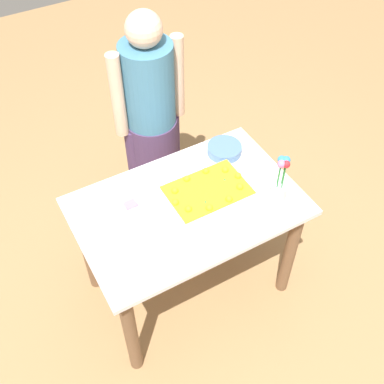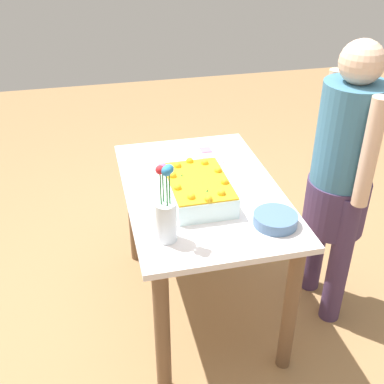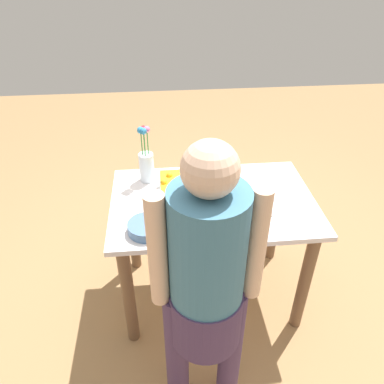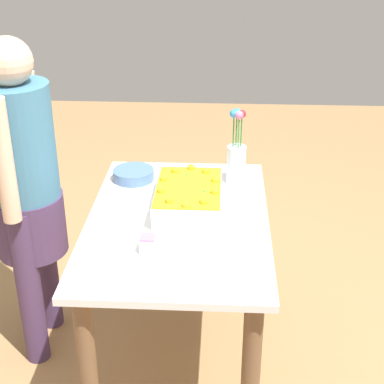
{
  "view_description": "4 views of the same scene",
  "coord_description": "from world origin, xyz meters",
  "px_view_note": "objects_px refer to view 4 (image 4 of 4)",
  "views": [
    {
      "loc": [
        -0.77,
        -1.41,
        2.64
      ],
      "look_at": [
        0.03,
        0.01,
        0.84
      ],
      "focal_mm": 45.0,
      "sensor_mm": 36.0,
      "label": 1
    },
    {
      "loc": [
        1.97,
        -0.51,
        1.99
      ],
      "look_at": [
        0.07,
        -0.07,
        0.8
      ],
      "focal_mm": 45.0,
      "sensor_mm": 36.0,
      "label": 2
    },
    {
      "loc": [
        0.28,
        1.7,
        2.02
      ],
      "look_at": [
        0.11,
        -0.07,
        0.78
      ],
      "focal_mm": 35.0,
      "sensor_mm": 36.0,
      "label": 3
    },
    {
      "loc": [
        -2.14,
        -0.17,
        1.95
      ],
      "look_at": [
        -0.02,
        -0.06,
        0.91
      ],
      "focal_mm": 55.0,
      "sensor_mm": 36.0,
      "label": 4
    }
  ],
  "objects_px": {
    "serving_plate_with_slice": "(148,248)",
    "person_standing": "(25,184)",
    "flower_vase": "(236,157)",
    "sheet_cake": "(189,197)",
    "fruit_bowl": "(134,175)",
    "cake_knife": "(222,273)"
  },
  "relations": [
    {
      "from": "serving_plate_with_slice",
      "to": "person_standing",
      "type": "height_order",
      "value": "person_standing"
    },
    {
      "from": "flower_vase",
      "to": "person_standing",
      "type": "xyz_separation_m",
      "value": [
        -0.24,
        0.92,
        -0.04
      ]
    },
    {
      "from": "cake_knife",
      "to": "fruit_bowl",
      "type": "xyz_separation_m",
      "value": [
        0.76,
        0.43,
        0.02
      ]
    },
    {
      "from": "flower_vase",
      "to": "person_standing",
      "type": "relative_size",
      "value": 0.24
    },
    {
      "from": "flower_vase",
      "to": "person_standing",
      "type": "height_order",
      "value": "person_standing"
    },
    {
      "from": "serving_plate_with_slice",
      "to": "fruit_bowl",
      "type": "relative_size",
      "value": 0.99
    },
    {
      "from": "sheet_cake",
      "to": "fruit_bowl",
      "type": "relative_size",
      "value": 2.1
    },
    {
      "from": "flower_vase",
      "to": "person_standing",
      "type": "distance_m",
      "value": 0.95
    },
    {
      "from": "serving_plate_with_slice",
      "to": "flower_vase",
      "type": "bearing_deg",
      "value": -27.59
    },
    {
      "from": "serving_plate_with_slice",
      "to": "sheet_cake",
      "type": "bearing_deg",
      "value": -19.83
    },
    {
      "from": "serving_plate_with_slice",
      "to": "fruit_bowl",
      "type": "bearing_deg",
      "value": 12.81
    },
    {
      "from": "sheet_cake",
      "to": "serving_plate_with_slice",
      "type": "bearing_deg",
      "value": 160.17
    },
    {
      "from": "sheet_cake",
      "to": "person_standing",
      "type": "relative_size",
      "value": 0.27
    },
    {
      "from": "sheet_cake",
      "to": "fruit_bowl",
      "type": "bearing_deg",
      "value": 44.83
    },
    {
      "from": "person_standing",
      "to": "sheet_cake",
      "type": "bearing_deg",
      "value": -2.75
    },
    {
      "from": "serving_plate_with_slice",
      "to": "person_standing",
      "type": "bearing_deg",
      "value": 55.67
    },
    {
      "from": "cake_knife",
      "to": "flower_vase",
      "type": "xyz_separation_m",
      "value": [
        0.76,
        -0.06,
        0.12
      ]
    },
    {
      "from": "serving_plate_with_slice",
      "to": "person_standing",
      "type": "relative_size",
      "value": 0.13
    },
    {
      "from": "fruit_bowl",
      "to": "person_standing",
      "type": "distance_m",
      "value": 0.5
    },
    {
      "from": "sheet_cake",
      "to": "serving_plate_with_slice",
      "type": "distance_m",
      "value": 0.39
    },
    {
      "from": "sheet_cake",
      "to": "fruit_bowl",
      "type": "distance_m",
      "value": 0.4
    },
    {
      "from": "cake_knife",
      "to": "person_standing",
      "type": "bearing_deg",
      "value": 7.76
    }
  ]
}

